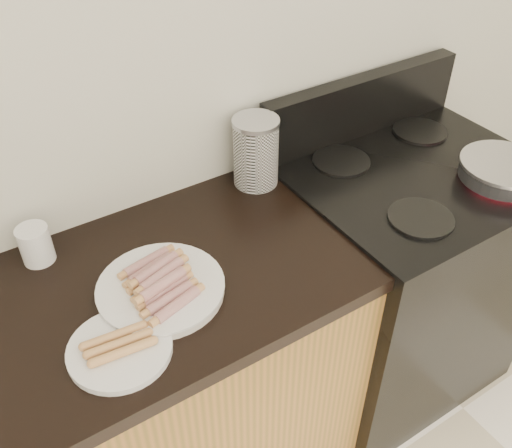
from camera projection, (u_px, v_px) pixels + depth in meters
wall_back at (119, 72)px, 1.38m from camera, size 4.00×0.04×2.60m
stove at (397, 278)px, 2.02m from camera, size 0.76×0.65×0.91m
stove_panel at (362, 105)px, 1.86m from camera, size 0.76×0.06×0.20m
burner_near_left at (421, 218)px, 1.55m from camera, size 0.18×0.18×0.01m
burner_near_right at (503, 180)px, 1.69m from camera, size 0.18×0.18×0.01m
burner_far_left at (341, 161)px, 1.77m from camera, size 0.18×0.18×0.01m
burner_far_right at (420, 131)px, 1.92m from camera, size 0.18×0.18×0.01m
frying_pan at (505, 171)px, 1.67m from camera, size 0.26×0.45×0.05m
main_plate at (161, 290)px, 1.35m from camera, size 0.38×0.38×0.02m
side_plate at (120, 349)px, 1.22m from camera, size 0.29×0.29×0.02m
hotdog_pile at (160, 281)px, 1.33m from camera, size 0.12×0.22×0.05m
plain_sausages at (119, 344)px, 1.20m from camera, size 0.13×0.09×0.02m
canister at (256, 152)px, 1.65m from camera, size 0.14×0.14×0.21m
mug at (36, 245)px, 1.41m from camera, size 0.10×0.10×0.10m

